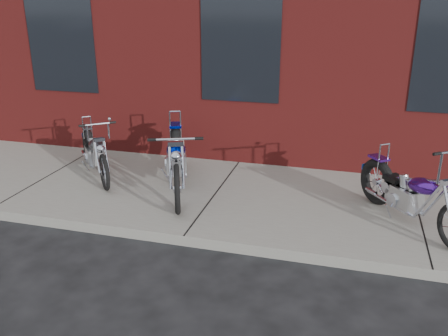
% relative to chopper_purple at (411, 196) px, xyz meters
% --- Properties ---
extents(ground, '(120.00, 120.00, 0.00)m').
position_rel_chopper_purple_xyz_m(ground, '(-2.81, -1.17, -0.54)').
color(ground, '#2B2A2D').
rests_on(ground, ground).
extents(sidewalk, '(22.00, 3.00, 0.15)m').
position_rel_chopper_purple_xyz_m(sidewalk, '(-2.81, 0.33, -0.47)').
color(sidewalk, gray).
rests_on(sidewalk, ground).
extents(chopper_purple, '(1.37, 1.82, 1.22)m').
position_rel_chopper_purple_xyz_m(chopper_purple, '(0.00, 0.00, 0.00)').
color(chopper_purple, black).
rests_on(chopper_purple, sidewalk).
extents(chopper_blue, '(1.04, 2.38, 1.09)m').
position_rel_chopper_purple_xyz_m(chopper_blue, '(-3.47, 0.36, 0.06)').
color(chopper_blue, black).
rests_on(chopper_blue, sidewalk).
extents(chopper_third, '(1.40, 1.63, 1.04)m').
position_rel_chopper_purple_xyz_m(chopper_third, '(-5.04, 0.56, -0.02)').
color(chopper_third, black).
rests_on(chopper_third, sidewalk).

